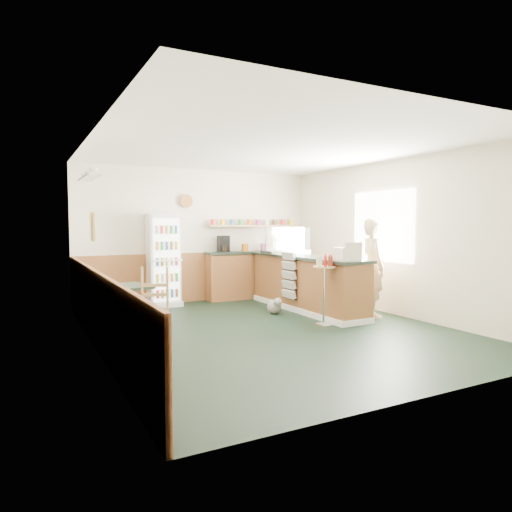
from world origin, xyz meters
TOP-DOWN VIEW (x-y plane):
  - ground at (0.00, 0.00)m, footprint 6.00×6.00m
  - room_envelope at (-0.23, 0.73)m, footprint 5.04×6.02m
  - service_counter at (1.35, 1.07)m, footprint 0.68×3.01m
  - back_counter at (1.19, 2.80)m, footprint 2.24×0.42m
  - drinks_fridge at (-0.84, 2.74)m, footprint 0.59×0.52m
  - display_case at (1.35, 1.81)m, footprint 0.89×0.46m
  - cash_register at (1.35, -0.08)m, footprint 0.39×0.41m
  - shopkeeper at (2.05, 0.07)m, footprint 0.57×0.67m
  - condiment_stand at (0.88, -0.12)m, footprint 0.35×0.35m
  - newspaper_rack at (0.99, 1.09)m, footprint 0.09×0.42m
  - cafe_table at (-2.05, 0.56)m, footprint 0.79×0.79m
  - cafe_chair at (-1.82, -0.07)m, footprint 0.50×0.51m
  - dog_doorstop at (0.66, 1.02)m, footprint 0.25×0.32m

SIDE VIEW (x-z plane):
  - ground at x=0.00m, z-range 0.00..0.00m
  - dog_doorstop at x=0.66m, z-range -0.01..0.29m
  - service_counter at x=1.35m, z-range -0.04..0.97m
  - cafe_table at x=-2.05m, z-range 0.15..0.88m
  - cafe_chair at x=-1.82m, z-range 0.02..1.05m
  - back_counter at x=1.19m, z-range -0.29..1.40m
  - newspaper_rack at x=0.99m, z-range 0.23..1.08m
  - condiment_stand at x=0.88m, z-range 0.20..1.28m
  - shopkeeper at x=2.05m, z-range 0.00..1.69m
  - drinks_fridge at x=-0.84m, z-range 0.00..1.79m
  - cash_register at x=1.35m, z-range 1.01..1.21m
  - display_case at x=1.35m, z-range 1.01..1.51m
  - room_envelope at x=-0.23m, z-range 0.16..2.88m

